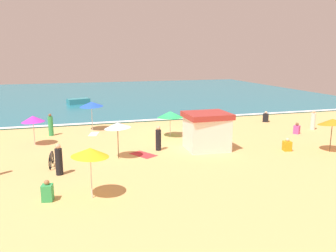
{
  "coord_description": "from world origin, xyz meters",
  "views": [
    {
      "loc": [
        -7.51,
        -24.08,
        6.16
      ],
      "look_at": [
        -0.31,
        0.06,
        0.8
      ],
      "focal_mm": 36.78,
      "sensor_mm": 36.0,
      "label": 1
    }
  ],
  "objects_px": {
    "beachgoer_4": "(51,125)",
    "beach_umbrella_4": "(118,125)",
    "beachgoer_8": "(313,121)",
    "beachgoer_12": "(219,118)",
    "lifeguard_cabana": "(207,131)",
    "beach_umbrella_5": "(33,119)",
    "beachgoer_6": "(297,129)",
    "parked_bicycle": "(51,159)",
    "beachgoer_9": "(266,117)",
    "beachgoer_7": "(59,160)",
    "beachgoer_2": "(158,139)",
    "beach_umbrella_2": "(90,152)",
    "beachgoer_10": "(224,127)",
    "beach_umbrella_0": "(333,122)",
    "beach_umbrella_1": "(170,115)",
    "small_boat_0": "(78,101)",
    "beach_umbrella_3": "(91,104)",
    "beachgoer_1": "(47,192)",
    "beachgoer_5": "(287,145)"
  },
  "relations": [
    {
      "from": "beachgoer_1",
      "to": "beachgoer_8",
      "type": "height_order",
      "value": "beachgoer_8"
    },
    {
      "from": "beach_umbrella_0",
      "to": "beach_umbrella_3",
      "type": "distance_m",
      "value": 17.6
    },
    {
      "from": "lifeguard_cabana",
      "to": "beachgoer_9",
      "type": "xyz_separation_m",
      "value": [
        8.76,
        6.93,
        -0.82
      ]
    },
    {
      "from": "lifeguard_cabana",
      "to": "beachgoer_10",
      "type": "relative_size",
      "value": 3.4
    },
    {
      "from": "parked_bicycle",
      "to": "beachgoer_2",
      "type": "distance_m",
      "value": 6.67
    },
    {
      "from": "beach_umbrella_5",
      "to": "beachgoer_1",
      "type": "xyz_separation_m",
      "value": [
        1.23,
        -9.83,
        -1.42
      ]
    },
    {
      "from": "small_boat_0",
      "to": "beachgoer_8",
      "type": "bearing_deg",
      "value": -48.03
    },
    {
      "from": "beachgoer_7",
      "to": "small_boat_0",
      "type": "relative_size",
      "value": 0.58
    },
    {
      "from": "beach_umbrella_2",
      "to": "beachgoer_7",
      "type": "relative_size",
      "value": 1.4
    },
    {
      "from": "beach_umbrella_0",
      "to": "beachgoer_6",
      "type": "xyz_separation_m",
      "value": [
        1.16,
        4.88,
        -1.59
      ]
    },
    {
      "from": "beachgoer_2",
      "to": "beachgoer_9",
      "type": "relative_size",
      "value": 1.63
    },
    {
      "from": "beach_umbrella_0",
      "to": "small_boat_0",
      "type": "bearing_deg",
      "value": 119.51
    },
    {
      "from": "beach_umbrella_4",
      "to": "beachgoer_12",
      "type": "height_order",
      "value": "beach_umbrella_4"
    },
    {
      "from": "beach_umbrella_4",
      "to": "beachgoer_5",
      "type": "relative_size",
      "value": 2.64
    },
    {
      "from": "beachgoer_5",
      "to": "beachgoer_6",
      "type": "height_order",
      "value": "beachgoer_6"
    },
    {
      "from": "beach_umbrella_4",
      "to": "beachgoer_4",
      "type": "xyz_separation_m",
      "value": [
        -4.04,
        7.25,
        -1.22
      ]
    },
    {
      "from": "beachgoer_8",
      "to": "beach_umbrella_1",
      "type": "bearing_deg",
      "value": 174.65
    },
    {
      "from": "beachgoer_6",
      "to": "beachgoer_8",
      "type": "height_order",
      "value": "beachgoer_8"
    },
    {
      "from": "beachgoer_9",
      "to": "beachgoer_6",
      "type": "bearing_deg",
      "value": -93.68
    },
    {
      "from": "beach_umbrella_5",
      "to": "small_boat_0",
      "type": "xyz_separation_m",
      "value": [
        3.63,
        18.46,
        -1.39
      ]
    },
    {
      "from": "lifeguard_cabana",
      "to": "beach_umbrella_4",
      "type": "distance_m",
      "value": 5.88
    },
    {
      "from": "beachgoer_8",
      "to": "beachgoer_12",
      "type": "relative_size",
      "value": 1.8
    },
    {
      "from": "beachgoer_5",
      "to": "small_boat_0",
      "type": "xyz_separation_m",
      "value": [
        -12.03,
        24.57,
        0.08
      ]
    },
    {
      "from": "beach_umbrella_3",
      "to": "beachgoer_1",
      "type": "distance_m",
      "value": 13.83
    },
    {
      "from": "beachgoer_12",
      "to": "beachgoer_6",
      "type": "bearing_deg",
      "value": -59.15
    },
    {
      "from": "beach_umbrella_3",
      "to": "beachgoer_2",
      "type": "bearing_deg",
      "value": -63.38
    },
    {
      "from": "beach_umbrella_3",
      "to": "beach_umbrella_4",
      "type": "bearing_deg",
      "value": -83.91
    },
    {
      "from": "beach_umbrella_2",
      "to": "lifeguard_cabana",
      "type": "bearing_deg",
      "value": 36.58
    },
    {
      "from": "lifeguard_cabana",
      "to": "beach_umbrella_3",
      "type": "xyz_separation_m",
      "value": [
        -6.69,
        7.87,
        0.91
      ]
    },
    {
      "from": "beach_umbrella_0",
      "to": "beach_umbrella_1",
      "type": "xyz_separation_m",
      "value": [
        -8.52,
        6.87,
        -0.29
      ]
    },
    {
      "from": "beach_umbrella_1",
      "to": "beach_umbrella_3",
      "type": "xyz_separation_m",
      "value": [
        -5.45,
        3.83,
        0.47
      ]
    },
    {
      "from": "beach_umbrella_5",
      "to": "beachgoer_6",
      "type": "relative_size",
      "value": 2.33
    },
    {
      "from": "beach_umbrella_5",
      "to": "beachgoer_5",
      "type": "distance_m",
      "value": 16.87
    },
    {
      "from": "beach_umbrella_2",
      "to": "beach_umbrella_4",
      "type": "relative_size",
      "value": 1.03
    },
    {
      "from": "lifeguard_cabana",
      "to": "beachgoer_8",
      "type": "relative_size",
      "value": 1.76
    },
    {
      "from": "beachgoer_7",
      "to": "beach_umbrella_0",
      "type": "bearing_deg",
      "value": -1.79
    },
    {
      "from": "lifeguard_cabana",
      "to": "beachgoer_1",
      "type": "bearing_deg",
      "value": -150.03
    },
    {
      "from": "beach_umbrella_2",
      "to": "beachgoer_9",
      "type": "relative_size",
      "value": 2.34
    },
    {
      "from": "parked_bicycle",
      "to": "beachgoer_4",
      "type": "bearing_deg",
      "value": 91.92
    },
    {
      "from": "beach_umbrella_0",
      "to": "beach_umbrella_4",
      "type": "relative_size",
      "value": 1.09
    },
    {
      "from": "beachgoer_1",
      "to": "beach_umbrella_1",
      "type": "bearing_deg",
      "value": 48.89
    },
    {
      "from": "beach_umbrella_5",
      "to": "beachgoer_4",
      "type": "relative_size",
      "value": 1.21
    },
    {
      "from": "beach_umbrella_4",
      "to": "beachgoer_7",
      "type": "relative_size",
      "value": 1.35
    },
    {
      "from": "lifeguard_cabana",
      "to": "beach_umbrella_5",
      "type": "distance_m",
      "value": 11.66
    },
    {
      "from": "beachgoer_6",
      "to": "beachgoer_9",
      "type": "distance_m",
      "value": 4.89
    },
    {
      "from": "beach_umbrella_4",
      "to": "beachgoer_8",
      "type": "bearing_deg",
      "value": 11.41
    },
    {
      "from": "beach_umbrella_2",
      "to": "beachgoer_10",
      "type": "distance_m",
      "value": 15.15
    },
    {
      "from": "beach_umbrella_3",
      "to": "beachgoer_10",
      "type": "height_order",
      "value": "beach_umbrella_3"
    },
    {
      "from": "parked_bicycle",
      "to": "beachgoer_9",
      "type": "distance_m",
      "value": 19.87
    },
    {
      "from": "beachgoer_4",
      "to": "beach_umbrella_4",
      "type": "bearing_deg",
      "value": -60.87
    }
  ]
}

